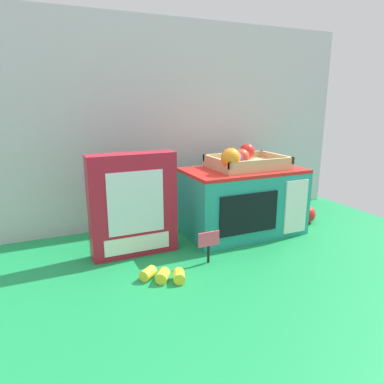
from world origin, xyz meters
The scene contains 8 objects.
ground_plane centered at (0.00, 0.00, 0.00)m, with size 1.70×1.70×0.00m, color #198C47.
display_back_panel centered at (0.00, 0.28, 0.39)m, with size 1.61×0.03×0.78m, color #B7BABF.
toy_microwave centered at (0.21, 0.03, 0.12)m, with size 0.43×0.26×0.24m.
food_groups_crate centered at (0.22, 0.03, 0.27)m, with size 0.28×0.21×0.09m.
cookie_set_box centered at (-0.21, 0.01, 0.16)m, with size 0.27×0.07×0.33m.
price_sign centered at (-0.02, -0.16, 0.07)m, with size 0.07×0.01×0.10m.
loose_toy_banana centered at (-0.18, -0.20, 0.02)m, with size 0.12×0.10×0.03m.
loose_toy_apple centered at (0.51, 0.01, 0.03)m, with size 0.07×0.07×0.07m, color red.
Camera 1 is at (-0.47, -1.04, 0.48)m, focal length 33.09 mm.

